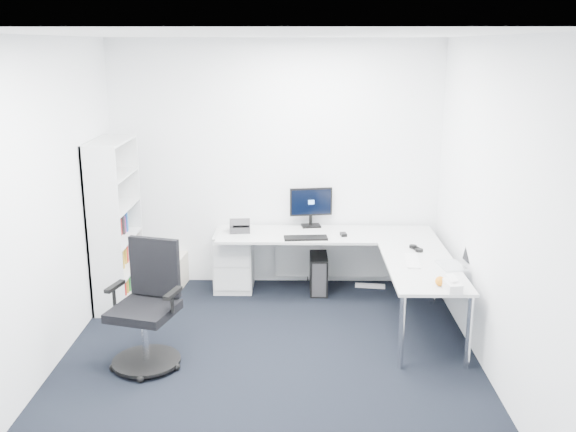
{
  "coord_description": "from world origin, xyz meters",
  "views": [
    {
      "loc": [
        0.24,
        -4.84,
        2.63
      ],
      "look_at": [
        0.15,
        1.05,
        1.05
      ],
      "focal_mm": 40.0,
      "sensor_mm": 36.0,
      "label": 1
    }
  ],
  "objects_px": {
    "monitor": "(311,207)",
    "laptop": "(452,255)",
    "bookshelf": "(115,223)",
    "task_chair": "(143,308)",
    "l_desk": "(327,274)"
  },
  "relations": [
    {
      "from": "bookshelf",
      "to": "laptop",
      "type": "relative_size",
      "value": 5.59
    },
    {
      "from": "bookshelf",
      "to": "laptop",
      "type": "height_order",
      "value": "bookshelf"
    },
    {
      "from": "monitor",
      "to": "laptop",
      "type": "relative_size",
      "value": 1.52
    },
    {
      "from": "bookshelf",
      "to": "task_chair",
      "type": "relative_size",
      "value": 1.62
    },
    {
      "from": "l_desk",
      "to": "monitor",
      "type": "relative_size",
      "value": 4.96
    },
    {
      "from": "l_desk",
      "to": "task_chair",
      "type": "relative_size",
      "value": 2.18
    },
    {
      "from": "l_desk",
      "to": "bookshelf",
      "type": "xyz_separation_m",
      "value": [
        -2.17,
        0.05,
        0.52
      ]
    },
    {
      "from": "l_desk",
      "to": "bookshelf",
      "type": "distance_m",
      "value": 2.24
    },
    {
      "from": "l_desk",
      "to": "task_chair",
      "type": "distance_m",
      "value": 2.09
    },
    {
      "from": "task_chair",
      "to": "laptop",
      "type": "relative_size",
      "value": 3.46
    },
    {
      "from": "l_desk",
      "to": "task_chair",
      "type": "bearing_deg",
      "value": -139.53
    },
    {
      "from": "monitor",
      "to": "bookshelf",
      "type": "bearing_deg",
      "value": -174.07
    },
    {
      "from": "monitor",
      "to": "laptop",
      "type": "bearing_deg",
      "value": -55.35
    },
    {
      "from": "monitor",
      "to": "l_desk",
      "type": "bearing_deg",
      "value": -83.98
    },
    {
      "from": "l_desk",
      "to": "laptop",
      "type": "xyz_separation_m",
      "value": [
        1.09,
        -0.71,
        0.45
      ]
    }
  ]
}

